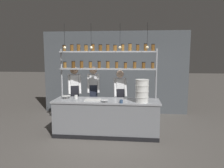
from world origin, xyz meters
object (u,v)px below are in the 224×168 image
at_px(cutting_board, 93,100).
at_px(container_stack, 142,91).
at_px(chef_left, 75,92).
at_px(serving_cup_by_board, 121,101).
at_px(chef_right, 120,95).
at_px(serving_cup_front, 76,97).
at_px(chef_center, 93,91).
at_px(prep_bowl_near_left, 66,97).
at_px(prep_bowl_center_front, 105,101).
at_px(spice_shelf_unit, 107,61).

bearing_deg(cutting_board, container_stack, -4.07).
bearing_deg(chef_left, serving_cup_by_board, -49.78).
distance_m(chef_right, serving_cup_front, 1.22).
bearing_deg(chef_center, prep_bowl_near_left, -137.92).
distance_m(prep_bowl_center_front, serving_cup_by_board, 0.40).
xyz_separation_m(container_stack, cutting_board, (-1.22, 0.09, -0.27)).
distance_m(chef_center, chef_right, 0.83).
bearing_deg(chef_right, serving_cup_front, -169.06).
distance_m(container_stack, prep_bowl_center_front, 0.92).
relative_size(spice_shelf_unit, container_stack, 4.63).
bearing_deg(chef_right, prep_bowl_center_front, -121.53).
bearing_deg(container_stack, chef_right, 127.20).
distance_m(chef_center, serving_cup_front, 0.78).
height_order(prep_bowl_near_left, prep_bowl_center_front, prep_bowl_near_left).
relative_size(chef_right, prep_bowl_near_left, 6.82).
bearing_deg(prep_bowl_near_left, spice_shelf_unit, 12.31).
height_order(cutting_board, serving_cup_front, serving_cup_front).
bearing_deg(spice_shelf_unit, cutting_board, -126.90).
bearing_deg(chef_left, cutting_board, -62.25).
distance_m(spice_shelf_unit, serving_cup_by_board, 1.20).
bearing_deg(serving_cup_front, cutting_board, -23.05).
bearing_deg(container_stack, cutting_board, 175.93).
bearing_deg(spice_shelf_unit, prep_bowl_near_left, -167.69).
bearing_deg(serving_cup_by_board, prep_bowl_near_left, 164.31).
height_order(cutting_board, serving_cup_by_board, serving_cup_by_board).
height_order(chef_center, chef_right, chef_center).
bearing_deg(chef_left, serving_cup_front, -87.71).
xyz_separation_m(spice_shelf_unit, cutting_board, (-0.32, -0.42, -0.96)).
bearing_deg(prep_bowl_near_left, chef_center, 51.04).
relative_size(spice_shelf_unit, cutting_board, 6.43).
distance_m(container_stack, prep_bowl_near_left, 2.00).
bearing_deg(serving_cup_front, chef_center, 64.91).
height_order(spice_shelf_unit, chef_left, spice_shelf_unit).
xyz_separation_m(chef_right, prep_bowl_near_left, (-1.38, -0.49, 0.01)).
bearing_deg(serving_cup_by_board, chef_right, 95.76).
height_order(chef_center, cutting_board, chef_center).
height_order(chef_left, prep_bowl_center_front, chef_left).
bearing_deg(cutting_board, chef_right, 47.06).
xyz_separation_m(prep_bowl_near_left, serving_cup_front, (0.26, 0.02, 0.01)).
xyz_separation_m(spice_shelf_unit, prep_bowl_center_front, (0.02, -0.58, -0.94)).
relative_size(spice_shelf_unit, chef_left, 1.47).
relative_size(prep_bowl_center_front, serving_cup_by_board, 2.27).
relative_size(spice_shelf_unit, serving_cup_by_board, 31.77).
bearing_deg(serving_cup_front, chef_right, 22.81).
relative_size(spice_shelf_unit, prep_bowl_center_front, 14.01).
distance_m(spice_shelf_unit, chef_center, 1.12).
relative_size(container_stack, cutting_board, 1.39).
bearing_deg(chef_center, chef_right, -25.46).
bearing_deg(serving_cup_by_board, prep_bowl_center_front, 171.06).
bearing_deg(prep_bowl_near_left, serving_cup_front, 4.42).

